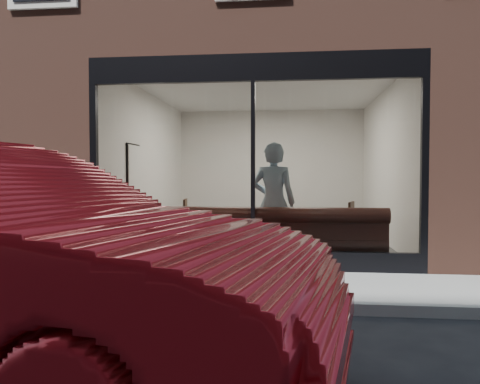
# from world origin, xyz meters

# --- Properties ---
(ground) EXTENTS (120.00, 120.00, 0.00)m
(ground) POSITION_xyz_m (0.00, 0.00, 0.00)
(ground) COLOR black
(ground) RESTS_ON ground
(sidewalk_near) EXTENTS (40.00, 2.00, 0.01)m
(sidewalk_near) POSITION_xyz_m (0.00, 1.00, 0.01)
(sidewalk_near) COLOR gray
(sidewalk_near) RESTS_ON ground
(kerb_near) EXTENTS (40.00, 0.10, 0.12)m
(kerb_near) POSITION_xyz_m (0.00, -0.05, 0.06)
(kerb_near) COLOR gray
(kerb_near) RESTS_ON ground
(host_building_pier_left) EXTENTS (2.50, 12.00, 3.20)m
(host_building_pier_left) POSITION_xyz_m (-3.75, 8.00, 1.60)
(host_building_pier_left) COLOR brown
(host_building_pier_left) RESTS_ON ground
(host_building_pier_right) EXTENTS (2.50, 12.00, 3.20)m
(host_building_pier_right) POSITION_xyz_m (3.75, 8.00, 1.60)
(host_building_pier_right) COLOR brown
(host_building_pier_right) RESTS_ON ground
(host_building_backfill) EXTENTS (5.00, 6.00, 3.20)m
(host_building_backfill) POSITION_xyz_m (0.00, 11.00, 1.60)
(host_building_backfill) COLOR brown
(host_building_backfill) RESTS_ON ground
(cafe_floor) EXTENTS (6.00, 6.00, 0.00)m
(cafe_floor) POSITION_xyz_m (0.00, 5.00, 0.02)
(cafe_floor) COLOR #2D2D30
(cafe_floor) RESTS_ON ground
(cafe_ceiling) EXTENTS (6.00, 6.00, 0.00)m
(cafe_ceiling) POSITION_xyz_m (0.00, 5.00, 3.19)
(cafe_ceiling) COLOR white
(cafe_ceiling) RESTS_ON host_building_upper
(cafe_wall_back) EXTENTS (5.00, 0.00, 5.00)m
(cafe_wall_back) POSITION_xyz_m (0.00, 7.99, 1.60)
(cafe_wall_back) COLOR silver
(cafe_wall_back) RESTS_ON ground
(cafe_wall_left) EXTENTS (0.00, 6.00, 6.00)m
(cafe_wall_left) POSITION_xyz_m (-2.49, 5.00, 1.60)
(cafe_wall_left) COLOR silver
(cafe_wall_left) RESTS_ON ground
(cafe_wall_right) EXTENTS (0.00, 6.00, 6.00)m
(cafe_wall_right) POSITION_xyz_m (2.49, 5.00, 1.60)
(cafe_wall_right) COLOR silver
(cafe_wall_right) RESTS_ON ground
(storefront_kick) EXTENTS (5.00, 0.10, 0.30)m
(storefront_kick) POSITION_xyz_m (0.00, 2.05, 0.15)
(storefront_kick) COLOR black
(storefront_kick) RESTS_ON ground
(storefront_header) EXTENTS (5.00, 0.10, 0.40)m
(storefront_header) POSITION_xyz_m (0.00, 2.05, 3.00)
(storefront_header) COLOR black
(storefront_header) RESTS_ON host_building_upper
(storefront_mullion) EXTENTS (0.06, 0.10, 2.50)m
(storefront_mullion) POSITION_xyz_m (0.00, 2.05, 1.55)
(storefront_mullion) COLOR black
(storefront_mullion) RESTS_ON storefront_kick
(storefront_glass) EXTENTS (4.80, 0.00, 4.80)m
(storefront_glass) POSITION_xyz_m (0.00, 2.02, 1.55)
(storefront_glass) COLOR white
(storefront_glass) RESTS_ON storefront_kick
(banquette) EXTENTS (4.00, 0.55, 0.45)m
(banquette) POSITION_xyz_m (0.00, 2.45, 0.23)
(banquette) COLOR #351713
(banquette) RESTS_ON cafe_floor
(person) EXTENTS (0.78, 0.58, 1.95)m
(person) POSITION_xyz_m (0.28, 2.78, 0.98)
(person) COLOR #A3C8DD
(person) RESTS_ON cafe_floor
(cafe_table_left) EXTENTS (0.72, 0.72, 0.04)m
(cafe_table_left) POSITION_xyz_m (-1.88, 3.14, 0.74)
(cafe_table_left) COLOR black
(cafe_table_left) RESTS_ON cafe_floor
(cafe_table_right) EXTENTS (0.84, 0.84, 0.04)m
(cafe_table_right) POSITION_xyz_m (1.20, 3.70, 0.74)
(cafe_table_right) COLOR black
(cafe_table_right) RESTS_ON cafe_floor
(cafe_chair_left) EXTENTS (0.51, 0.51, 0.04)m
(cafe_chair_left) POSITION_xyz_m (-1.71, 4.18, 0.24)
(cafe_chair_left) COLOR black
(cafe_chair_left) RESTS_ON cafe_floor
(cafe_chair_right) EXTENTS (0.58, 0.58, 0.04)m
(cafe_chair_right) POSITION_xyz_m (1.44, 3.64, 0.24)
(cafe_chair_right) COLOR black
(cafe_chair_right) RESTS_ON cafe_floor
(wall_poster) EXTENTS (0.02, 0.64, 0.86)m
(wall_poster) POSITION_xyz_m (-2.45, 3.89, 1.57)
(wall_poster) COLOR white
(wall_poster) RESTS_ON cafe_wall_left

